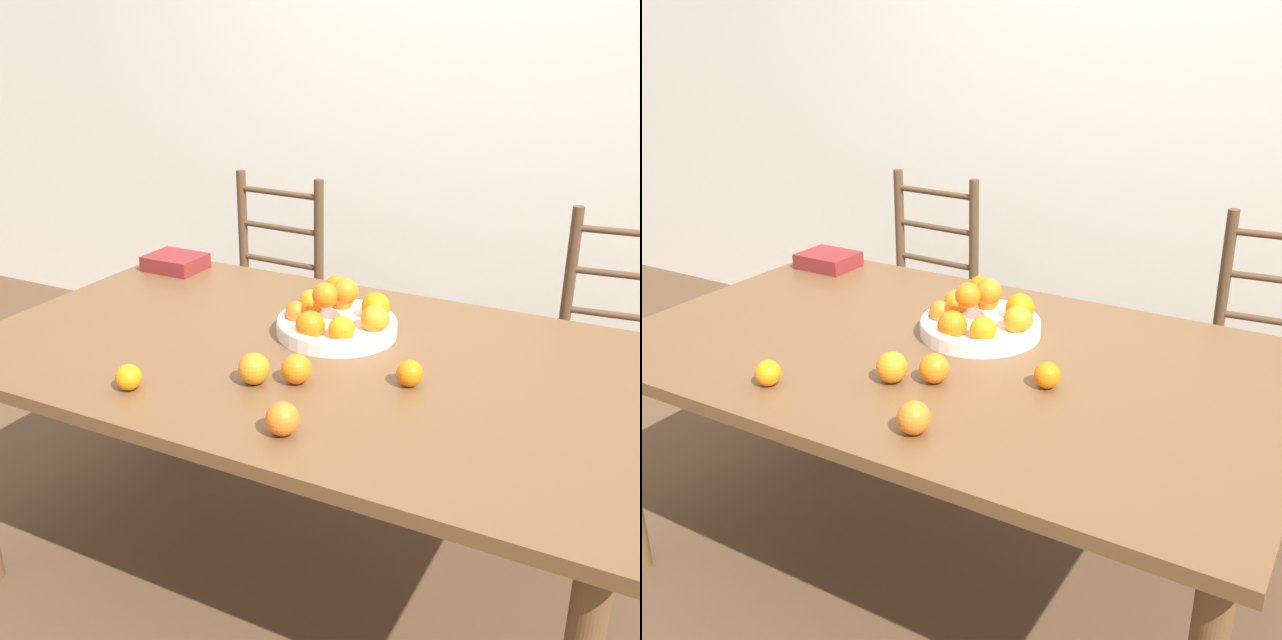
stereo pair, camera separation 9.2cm
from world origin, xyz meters
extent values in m
plane|color=brown|center=(0.00, 0.00, 0.00)|extent=(12.00, 12.00, 0.00)
cube|color=silver|center=(0.00, 1.60, 1.30)|extent=(8.00, 0.06, 2.60)
cube|color=brown|center=(0.00, 0.00, 0.71)|extent=(1.82, 1.10, 0.03)
cylinder|color=brown|center=(-0.83, 0.47, 0.35)|extent=(0.07, 0.07, 0.70)
cylinder|color=brown|center=(0.83, 0.47, 0.35)|extent=(0.07, 0.07, 0.70)
cylinder|color=white|center=(0.02, 0.14, 0.75)|extent=(0.34, 0.34, 0.04)
torus|color=white|center=(0.02, 0.14, 0.77)|extent=(0.34, 0.34, 0.02)
sphere|color=orange|center=(0.14, 0.14, 0.80)|extent=(0.08, 0.08, 0.08)
sphere|color=orange|center=(0.11, 0.22, 0.80)|extent=(0.08, 0.08, 0.08)
sphere|color=orange|center=(-0.01, 0.25, 0.79)|extent=(0.07, 0.07, 0.07)
sphere|color=orange|center=(-0.08, 0.19, 0.79)|extent=(0.07, 0.07, 0.07)
sphere|color=orange|center=(-0.09, 0.10, 0.79)|extent=(0.06, 0.06, 0.06)
sphere|color=orange|center=(0.00, 0.03, 0.79)|extent=(0.08, 0.08, 0.08)
sphere|color=orange|center=(0.09, 0.04, 0.79)|extent=(0.07, 0.07, 0.07)
sphere|color=orange|center=(0.05, 0.14, 0.86)|extent=(0.07, 0.07, 0.07)
sphere|color=orange|center=(0.01, 0.16, 0.86)|extent=(0.07, 0.07, 0.07)
sphere|color=orange|center=(0.01, 0.09, 0.86)|extent=(0.07, 0.07, 0.07)
sphere|color=orange|center=(0.17, -0.41, 0.77)|extent=(0.07, 0.07, 0.07)
sphere|color=orange|center=(-0.02, -0.23, 0.77)|extent=(0.08, 0.08, 0.08)
sphere|color=orange|center=(0.32, -0.07, 0.76)|extent=(0.07, 0.07, 0.07)
sphere|color=orange|center=(0.07, -0.18, 0.77)|extent=(0.07, 0.07, 0.07)
sphere|color=orange|center=(-0.27, -0.40, 0.76)|extent=(0.06, 0.06, 0.06)
cylinder|color=#513823|center=(-0.87, 0.65, 0.22)|extent=(0.04, 0.04, 0.45)
cylinder|color=#513823|center=(-0.50, 0.63, 0.22)|extent=(0.04, 0.04, 0.45)
cylinder|color=#513823|center=(-0.86, 1.01, 0.49)|extent=(0.04, 0.04, 0.98)
cylinder|color=#513823|center=(-0.48, 0.99, 0.49)|extent=(0.04, 0.04, 0.98)
cube|color=#513823|center=(-0.68, 0.82, 0.47)|extent=(0.44, 0.42, 0.04)
cylinder|color=#513823|center=(-0.67, 1.00, 0.61)|extent=(0.38, 0.04, 0.02)
cylinder|color=#513823|center=(-0.67, 1.00, 0.76)|extent=(0.38, 0.04, 0.02)
cylinder|color=#513823|center=(-0.67, 1.00, 0.90)|extent=(0.38, 0.04, 0.02)
cylinder|color=#513823|center=(0.55, 0.63, 0.22)|extent=(0.04, 0.04, 0.45)
cylinder|color=#513823|center=(0.52, 0.99, 0.49)|extent=(0.04, 0.04, 0.98)
cube|color=#513823|center=(0.72, 0.82, 0.47)|extent=(0.45, 0.44, 0.04)
cylinder|color=#513823|center=(0.71, 1.00, 0.61)|extent=(0.38, 0.06, 0.02)
cube|color=maroon|center=(-0.75, 0.41, 0.76)|extent=(0.19, 0.16, 0.05)
camera|label=1|loc=(0.88, -1.62, 1.55)|focal=42.00mm
camera|label=2|loc=(0.96, -1.58, 1.55)|focal=42.00mm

